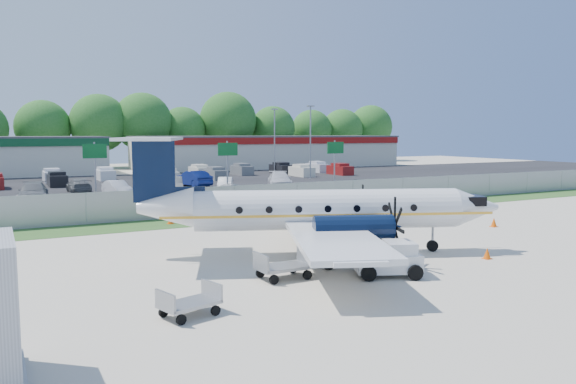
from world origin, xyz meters
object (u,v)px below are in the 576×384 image
aircraft (319,209)px  pushback_tug (390,259)px  baggage_cart_near (189,303)px  baggage_cart_far (284,266)px

aircraft → pushback_tug: (0.44, -4.76, -1.46)m
baggage_cart_near → baggage_cart_far: size_ratio=0.95×
pushback_tug → baggage_cart_far: pushback_tug is taller
pushback_tug → baggage_cart_far: 4.28m
baggage_cart_far → aircraft: bearing=42.2°
aircraft → pushback_tug: bearing=-84.7°
aircraft → baggage_cart_near: 10.26m
baggage_cart_near → pushback_tug: bearing=7.5°
baggage_cart_far → baggage_cart_near: bearing=-150.2°
pushback_tug → baggage_cart_near: 8.75m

